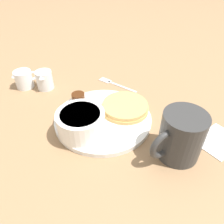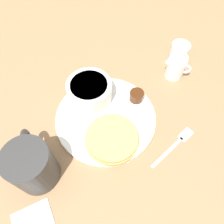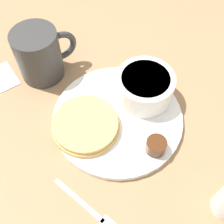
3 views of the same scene
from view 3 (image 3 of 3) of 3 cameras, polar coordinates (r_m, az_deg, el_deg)
ground_plane at (r=0.52m, az=1.13°, el=-1.52°), size 4.00×4.00×0.00m
plate at (r=0.52m, az=1.14°, el=-1.17°), size 0.24×0.24×0.01m
pancake_stack at (r=0.49m, az=-5.30°, el=-2.86°), size 0.12×0.12×0.02m
bowl at (r=0.52m, az=6.63°, el=5.21°), size 0.11×0.11×0.05m
syrup_cup at (r=0.47m, az=8.93°, el=-6.81°), size 0.03×0.03×0.02m
butter_ramekin at (r=0.53m, az=8.71°, el=4.61°), size 0.05×0.05×0.05m
coffee_mug at (r=0.57m, az=-14.41°, el=11.27°), size 0.12×0.09×0.10m
fork at (r=0.45m, az=-3.61°, el=-19.90°), size 0.07×0.12×0.00m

